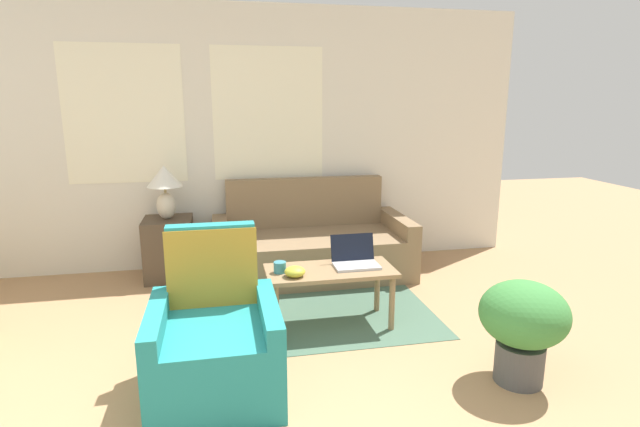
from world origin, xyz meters
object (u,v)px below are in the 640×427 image
object	(u,v)px
laptop	(355,259)
armchair	(215,346)
cup_navy	(280,267)
snack_bowl	(295,272)
table_lamp	(165,184)
coffee_table	(330,276)
couch	(311,247)
potted_plant	(523,322)

from	to	relation	value
laptop	armchair	bearing A→B (deg)	-144.13
cup_navy	snack_bowl	xyz separation A→B (m)	(0.09, -0.11, -0.00)
table_lamp	laptop	bearing A→B (deg)	-40.57
coffee_table	cup_navy	bearing A→B (deg)	-179.75
couch	coffee_table	distance (m)	1.20
coffee_table	table_lamp	bearing A→B (deg)	134.13
coffee_table	armchair	bearing A→B (deg)	-139.99
laptop	potted_plant	world-z (taller)	laptop
laptop	coffee_table	bearing A→B (deg)	-166.54
couch	laptop	size ratio (longest dim) A/B	5.56
potted_plant	couch	bearing A→B (deg)	111.95
table_lamp	snack_bowl	distance (m)	1.80
laptop	couch	bearing A→B (deg)	96.54
coffee_table	cup_navy	distance (m)	0.39
laptop	snack_bowl	xyz separation A→B (m)	(-0.49, -0.16, -0.01)
armchair	cup_navy	xyz separation A→B (m)	(0.47, 0.71, 0.21)
coffee_table	laptop	bearing A→B (deg)	13.46
cup_navy	table_lamp	bearing A→B (deg)	124.34
snack_bowl	coffee_table	bearing A→B (deg)	21.10
couch	armchair	xyz separation A→B (m)	(-0.93, -1.91, 0.02)
armchair	cup_navy	world-z (taller)	armchair
laptop	cup_navy	distance (m)	0.59
couch	armchair	size ratio (longest dim) A/B	1.99
laptop	snack_bowl	distance (m)	0.51
potted_plant	cup_navy	bearing A→B (deg)	143.22
couch	laptop	xyz separation A→B (m)	(0.13, -1.14, 0.24)
cup_navy	potted_plant	xyz separation A→B (m)	(1.34, -1.00, -0.10)
laptop	cup_navy	size ratio (longest dim) A/B	3.69
table_lamp	coffee_table	size ratio (longest dim) A/B	0.53
couch	potted_plant	bearing A→B (deg)	-68.05
table_lamp	snack_bowl	size ratio (longest dim) A/B	3.38
snack_bowl	table_lamp	bearing A→B (deg)	124.89
armchair	coffee_table	size ratio (longest dim) A/B	0.98
table_lamp	laptop	world-z (taller)	table_lamp
coffee_table	snack_bowl	distance (m)	0.32
cup_navy	snack_bowl	bearing A→B (deg)	-48.93
coffee_table	laptop	world-z (taller)	laptop
armchair	snack_bowl	distance (m)	0.86
table_lamp	laptop	size ratio (longest dim) A/B	1.49
cup_navy	snack_bowl	world-z (taller)	cup_navy
couch	snack_bowl	bearing A→B (deg)	-105.37
armchair	cup_navy	distance (m)	0.88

